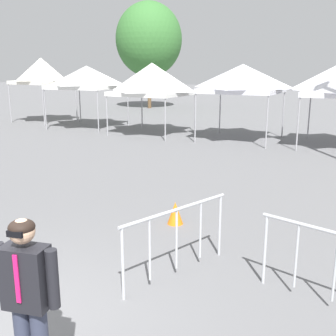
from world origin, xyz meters
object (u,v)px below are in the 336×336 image
object	(u,v)px
canopy_tent_behind_center	(152,79)
tree_behind_tents_left	(149,39)
canopy_tent_right_of_center	(87,77)
canopy_tent_center	(242,79)
person_foreground	(28,295)
traffic_cone_lot_center	(175,213)
crowd_barrier_near_person	(177,229)
canopy_tent_behind_left	(42,71)

from	to	relation	value
canopy_tent_behind_center	tree_behind_tents_left	distance (m)	13.09
canopy_tent_right_of_center	canopy_tent_center	size ratio (longest dim) A/B	1.08
canopy_tent_behind_center	canopy_tent_center	distance (m)	4.27
canopy_tent_right_of_center	canopy_tent_behind_center	xyz separation A→B (m)	(4.08, -0.46, -0.04)
person_foreground	traffic_cone_lot_center	xyz separation A→B (m)	(-0.63, 4.57, -0.81)
canopy_tent_center	crowd_barrier_near_person	bearing A→B (deg)	-78.22
canopy_tent_right_of_center	tree_behind_tents_left	distance (m)	11.25
canopy_tent_right_of_center	canopy_tent_center	xyz separation A→B (m)	(8.35, -0.31, 0.03)
crowd_barrier_near_person	canopy_tent_behind_left	bearing A→B (deg)	137.86
person_foreground	traffic_cone_lot_center	distance (m)	4.69
canopy_tent_behind_center	canopy_tent_center	world-z (taller)	canopy_tent_behind_center
tree_behind_tents_left	crowd_barrier_near_person	xyz separation A→B (m)	(13.03, -23.20, -4.41)
canopy_tent_right_of_center	traffic_cone_lot_center	xyz separation A→B (m)	(9.98, -10.56, -2.37)
person_foreground	crowd_barrier_near_person	bearing A→B (deg)	84.18
tree_behind_tents_left	traffic_cone_lot_center	distance (m)	25.01
person_foreground	traffic_cone_lot_center	world-z (taller)	person_foreground
canopy_tent_behind_left	tree_behind_tents_left	size ratio (longest dim) A/B	0.46
canopy_tent_behind_center	tree_behind_tents_left	bearing A→B (deg)	119.08
canopy_tent_right_of_center	traffic_cone_lot_center	world-z (taller)	canopy_tent_right_of_center
tree_behind_tents_left	traffic_cone_lot_center	bearing A→B (deg)	-60.34
canopy_tent_right_of_center	traffic_cone_lot_center	distance (m)	14.72
person_foreground	crowd_barrier_near_person	size ratio (longest dim) A/B	0.90
traffic_cone_lot_center	canopy_tent_behind_center	bearing A→B (deg)	120.29
person_foreground	crowd_barrier_near_person	xyz separation A→B (m)	(0.27, 2.68, -0.28)
canopy_tent_behind_center	traffic_cone_lot_center	world-z (taller)	canopy_tent_behind_center
canopy_tent_behind_left	canopy_tent_behind_center	bearing A→B (deg)	-9.09
canopy_tent_center	person_foreground	xyz separation A→B (m)	(2.26, -14.82, -1.60)
canopy_tent_behind_left	canopy_tent_behind_center	world-z (taller)	canopy_tent_behind_left
person_foreground	tree_behind_tents_left	world-z (taller)	tree_behind_tents_left
person_foreground	traffic_cone_lot_center	bearing A→B (deg)	97.84
traffic_cone_lot_center	crowd_barrier_near_person	bearing A→B (deg)	-64.57
person_foreground	canopy_tent_center	bearing A→B (deg)	98.67
tree_behind_tents_left	canopy_tent_behind_left	bearing A→B (deg)	-99.18
canopy_tent_behind_center	traffic_cone_lot_center	xyz separation A→B (m)	(5.90, -10.10, -2.33)
person_foreground	tree_behind_tents_left	distance (m)	29.15
canopy_tent_right_of_center	canopy_tent_behind_left	bearing A→B (deg)	168.12
canopy_tent_right_of_center	traffic_cone_lot_center	bearing A→B (deg)	-46.61
canopy_tent_center	canopy_tent_behind_left	bearing A→B (deg)	174.79
canopy_tent_behind_center	person_foreground	bearing A→B (deg)	-66.02
tree_behind_tents_left	crowd_barrier_near_person	size ratio (longest dim) A/B	4.01
canopy_tent_behind_center	canopy_tent_center	xyz separation A→B (m)	(4.27, 0.15, 0.07)
canopy_tent_right_of_center	crowd_barrier_near_person	world-z (taller)	canopy_tent_right_of_center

